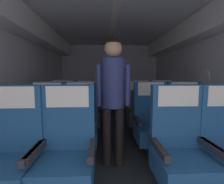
{
  "coord_description": "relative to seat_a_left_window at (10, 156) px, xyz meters",
  "views": [
    {
      "loc": [
        -0.18,
        -0.03,
        1.16
      ],
      "look_at": [
        -0.05,
        2.8,
        0.87
      ],
      "focal_mm": 24.99,
      "sensor_mm": 36.0,
      "label": 1
    }
  ],
  "objects": [
    {
      "name": "ground",
      "position": [
        1.02,
        1.33,
        -0.46
      ],
      "size": [
        3.46,
        5.71,
        0.02
      ],
      "primitive_type": "cube",
      "color": "#23282D"
    },
    {
      "name": "fuselage_shell",
      "position": [
        1.02,
        1.59,
        1.13
      ],
      "size": [
        3.34,
        5.36,
        2.24
      ],
      "color": "silver",
      "rests_on": "ground"
    },
    {
      "name": "seat_a_left_window",
      "position": [
        0.0,
        0.0,
        0.0
      ],
      "size": [
        0.53,
        0.49,
        1.08
      ],
      "color": "#38383D",
      "rests_on": "ground"
    },
    {
      "name": "seat_a_left_aisle",
      "position": [
        0.49,
        0.03,
        0.0
      ],
      "size": [
        0.53,
        0.49,
        1.08
      ],
      "color": "#38383D",
      "rests_on": "ground"
    },
    {
      "name": "seat_a_right_window",
      "position": [
        1.55,
        0.02,
        0.0
      ],
      "size": [
        0.53,
        0.49,
        1.08
      ],
      "color": "#38383D",
      "rests_on": "ground"
    },
    {
      "name": "seat_b_left_window",
      "position": [
        0.01,
        0.85,
        0.0
      ],
      "size": [
        0.53,
        0.49,
        1.08
      ],
      "color": "#38383D",
      "rests_on": "ground"
    },
    {
      "name": "seat_b_left_aisle",
      "position": [
        0.49,
        0.85,
        0.0
      ],
      "size": [
        0.53,
        0.49,
        1.08
      ],
      "color": "#38383D",
      "rests_on": "ground"
    },
    {
      "name": "seat_b_right_aisle",
      "position": [
        2.05,
        0.85,
        0.0
      ],
      "size": [
        0.53,
        0.49,
        1.08
      ],
      "color": "#38383D",
      "rests_on": "ground"
    },
    {
      "name": "seat_b_right_window",
      "position": [
        1.54,
        0.86,
        0.0
      ],
      "size": [
        0.53,
        0.49,
        1.08
      ],
      "color": "#38383D",
      "rests_on": "ground"
    },
    {
      "name": "seat_c_left_window",
      "position": [
        0.0,
        1.72,
        0.0
      ],
      "size": [
        0.53,
        0.49,
        1.08
      ],
      "color": "#38383D",
      "rests_on": "ground"
    },
    {
      "name": "seat_c_left_aisle",
      "position": [
        0.5,
        1.7,
        0.0
      ],
      "size": [
        0.53,
        0.49,
        1.08
      ],
      "color": "#38383D",
      "rests_on": "ground"
    },
    {
      "name": "seat_c_right_aisle",
      "position": [
        2.03,
        1.72,
        0.0
      ],
      "size": [
        0.53,
        0.49,
        1.08
      ],
      "color": "#38383D",
      "rests_on": "ground"
    },
    {
      "name": "seat_c_right_window",
      "position": [
        1.54,
        1.71,
        0.0
      ],
      "size": [
        0.53,
        0.49,
        1.08
      ],
      "color": "#38383D",
      "rests_on": "ground"
    },
    {
      "name": "flight_attendant",
      "position": [
        0.95,
        0.58,
        0.55
      ],
      "size": [
        0.43,
        0.28,
        1.63
      ],
      "rotation": [
        0.0,
        0.0,
        -0.29
      ],
      "color": "black",
      "rests_on": "ground"
    }
  ]
}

